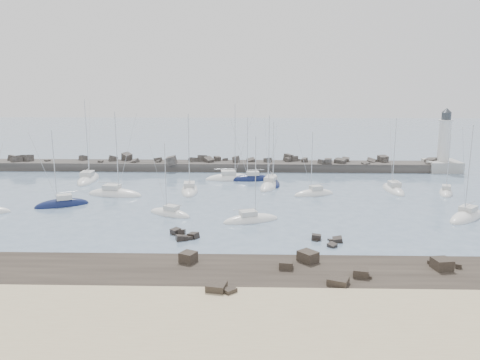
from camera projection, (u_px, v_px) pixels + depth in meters
The scene contains 21 objects.
ground at pixel (219, 217), 68.26m from camera, with size 400.00×400.00×0.00m, color slate.
sand_strip at pixel (191, 330), 36.94m from camera, with size 140.00×14.00×1.00m, color #C3B087.
rock_shelf at pixel (205, 278), 46.73m from camera, with size 140.00×12.00×1.82m.
rock_cluster_near at pixel (184, 237), 59.08m from camera, with size 4.10×3.95×1.32m.
rock_cluster_far at pixel (328, 241), 57.72m from camera, with size 4.00×3.98×1.47m.
breakwater at pixel (199, 168), 105.61m from camera, with size 115.00×7.08×5.09m.
lighthouse at pixel (443, 157), 103.59m from camera, with size 7.00×7.00×14.60m.
sailboat_1 at pixel (88, 180), 93.66m from camera, with size 4.35×11.26×17.30m.
sailboat_2 at pixel (62, 205), 74.43m from camera, with size 8.48×5.95×13.20m.
sailboat_3 at pixel (190, 191), 84.25m from camera, with size 3.88×9.72×14.98m.
sailboat_4 at pixel (231, 179), 94.65m from camera, with size 10.75×4.54×16.39m.
sailboat_5 at pixel (170, 214), 69.33m from camera, with size 7.41×5.50×11.53m.
sailboat_6 at pixel (269, 186), 87.88m from camera, with size 5.19×9.63×14.65m.
sailboat_7 at pixel (251, 220), 66.13m from camera, with size 8.60×5.23×13.01m.
sailboat_8 at pixel (272, 183), 90.75m from camera, with size 3.52×8.50×13.08m.
sailboat_9 at pixel (314, 194), 81.60m from camera, with size 7.81×4.62×11.98m.
sailboat_10 at pixel (393, 190), 84.62m from camera, with size 3.17×9.04×14.24m.
sailboat_11 at pixel (466, 217), 67.60m from camera, with size 8.58×8.62×14.66m.
sailboat_12 at pixel (446, 193), 82.74m from camera, with size 4.56×7.39×11.39m.
sailboat_13 at pixel (115, 195), 81.36m from camera, with size 10.31×4.79×15.68m.
sailboat_14 at pixel (251, 179), 94.17m from camera, with size 8.85×3.72×13.69m.
Camera 1 is at (4.79, -65.64, 19.15)m, focal length 35.00 mm.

